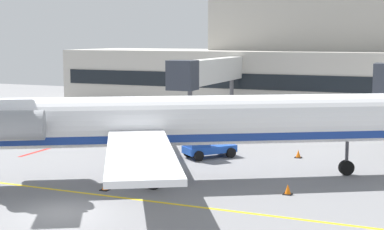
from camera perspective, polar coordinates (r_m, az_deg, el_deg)
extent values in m
cube|color=slate|center=(28.39, -12.33, -9.49)|extent=(120.00, 120.00, 0.10)
cube|color=yellow|center=(31.08, -8.70, -7.79)|extent=(108.00, 0.24, 0.01)
cube|color=red|center=(45.17, -13.36, -3.06)|extent=(0.30, 8.00, 0.01)
cube|color=#B7B2A8|center=(70.61, 9.66, 3.54)|extent=(55.95, 12.99, 6.64)
cube|color=black|center=(64.28, 8.31, 3.18)|extent=(53.71, 0.12, 1.73)
cube|color=silver|center=(58.99, 2.17, 4.37)|extent=(1.40, 14.00, 2.40)
cube|color=#2D333D|center=(51.69, -0.95, 3.92)|extent=(2.40, 2.00, 2.64)
cylinder|color=#4C4C51|center=(64.38, 3.90, 1.92)|extent=(0.44, 0.44, 3.68)
cylinder|color=#4C4C51|center=(53.52, -0.20, 0.78)|extent=(0.44, 0.44, 3.68)
cylinder|color=white|center=(33.24, -1.70, -0.56)|extent=(24.99, 16.08, 2.85)
cube|color=navy|center=(33.36, -1.70, -1.89)|extent=(22.49, 14.47, 0.51)
cube|color=white|center=(40.16, -5.81, 0.21)|extent=(8.21, 11.24, 0.28)
cube|color=white|center=(26.23, -5.11, -3.74)|extent=(8.21, 11.24, 0.28)
cylinder|color=gray|center=(35.75, -16.09, 0.07)|extent=(3.74, 3.07, 1.57)
cylinder|color=gray|center=(31.36, -17.36, -1.00)|extent=(3.74, 3.07, 1.57)
cylinder|color=#3F3F44|center=(36.03, 14.94, -3.41)|extent=(0.20, 0.20, 1.62)
cylinder|color=black|center=(36.24, 14.89, -5.02)|extent=(0.95, 0.75, 0.90)
cylinder|color=#3F3F44|center=(35.30, -4.17, -3.39)|extent=(0.20, 0.20, 1.62)
cylinder|color=black|center=(35.51, -4.16, -5.03)|extent=(0.95, 0.75, 0.90)
cylinder|color=#3F3F44|center=(31.68, -3.83, -4.67)|extent=(0.20, 0.20, 1.62)
cylinder|color=black|center=(31.92, -3.82, -6.48)|extent=(0.95, 0.75, 0.90)
cube|color=#1E4CB2|center=(40.12, 1.73, -3.34)|extent=(3.46, 3.70, 0.48)
cube|color=#1A4197|center=(39.49, 0.46, -2.14)|extent=(1.96, 1.97, 1.37)
cylinder|color=black|center=(38.94, 0.64, -4.03)|extent=(0.67, 0.72, 0.70)
cylinder|color=black|center=(40.26, -0.35, -3.65)|extent=(0.67, 0.72, 0.70)
cylinder|color=black|center=(40.13, 3.82, -3.70)|extent=(0.67, 0.72, 0.70)
cylinder|color=black|center=(41.41, 2.75, -3.34)|extent=(0.67, 0.72, 0.70)
cone|color=orange|center=(32.03, -8.53, -6.82)|extent=(0.36, 0.36, 0.55)
cube|color=black|center=(32.10, -8.52, -7.26)|extent=(0.47, 0.47, 0.04)
cone|color=orange|center=(31.27, 9.37, -7.20)|extent=(0.36, 0.36, 0.55)
cube|color=black|center=(31.33, 9.36, -7.65)|extent=(0.47, 0.47, 0.04)
cone|color=orange|center=(40.69, 10.38, -3.76)|extent=(0.36, 0.36, 0.55)
cube|color=black|center=(40.74, 10.37, -4.11)|extent=(0.47, 0.47, 0.04)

